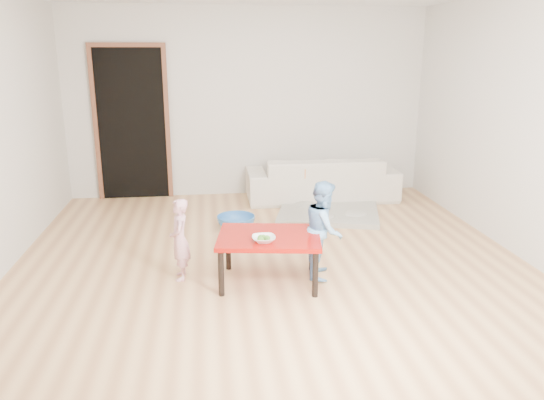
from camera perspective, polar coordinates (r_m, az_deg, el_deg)
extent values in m
cube|color=#B67F4E|center=(5.40, -0.27, -6.07)|extent=(5.00, 5.00, 0.01)
cube|color=beige|center=(7.53, -2.60, 10.38)|extent=(5.00, 0.02, 2.60)
cube|color=beige|center=(5.90, 24.81, 7.44)|extent=(0.02, 5.00, 2.60)
imported|color=beige|center=(7.40, 5.35, 2.38)|extent=(2.07, 0.82, 0.60)
cube|color=orange|center=(7.13, 1.79, 3.23)|extent=(0.55, 0.51, 0.13)
imported|color=white|center=(4.50, -0.90, -4.22)|extent=(0.20, 0.20, 0.05)
imported|color=#CE5E74|center=(4.84, -9.89, -4.21)|extent=(0.19, 0.28, 0.75)
imported|color=#5A96D0|center=(4.84, 5.63, -3.14)|extent=(0.44, 0.51, 0.90)
imported|color=#2F6BB2|center=(6.25, -3.89, -2.34)|extent=(0.45, 0.45, 0.14)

